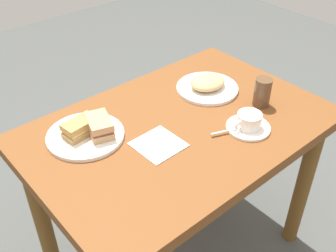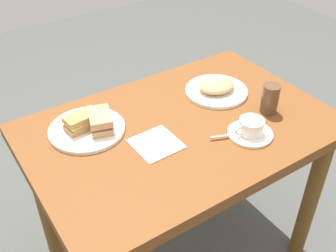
% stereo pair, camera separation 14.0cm
% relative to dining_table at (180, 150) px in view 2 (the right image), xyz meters
% --- Properties ---
extents(ground_plane, '(6.00, 6.00, 0.00)m').
position_rel_dining_table_xyz_m(ground_plane, '(0.00, 0.00, -0.63)').
color(ground_plane, '#4A4C49').
extents(dining_table, '(1.09, 0.73, 0.74)m').
position_rel_dining_table_xyz_m(dining_table, '(0.00, 0.00, 0.00)').
color(dining_table, brown).
rests_on(dining_table, ground_plane).
extents(sandwich_plate, '(0.27, 0.27, 0.01)m').
position_rel_dining_table_xyz_m(sandwich_plate, '(-0.30, 0.16, 0.12)').
color(sandwich_plate, white).
rests_on(sandwich_plate, dining_table).
extents(sandwich_front, '(0.13, 0.08, 0.05)m').
position_rel_dining_table_xyz_m(sandwich_front, '(-0.30, 0.17, 0.16)').
color(sandwich_front, '#B5874D').
rests_on(sandwich_front, sandwich_plate).
extents(sandwich_back, '(0.11, 0.13, 0.06)m').
position_rel_dining_table_xyz_m(sandwich_back, '(-0.25, 0.13, 0.16)').
color(sandwich_back, tan).
rests_on(sandwich_back, sandwich_plate).
extents(coffee_saucer, '(0.16, 0.16, 0.01)m').
position_rel_dining_table_xyz_m(coffee_saucer, '(0.17, -0.18, 0.12)').
color(coffee_saucer, white).
rests_on(coffee_saucer, dining_table).
extents(coffee_cup, '(0.11, 0.09, 0.05)m').
position_rel_dining_table_xyz_m(coffee_cup, '(0.17, -0.18, 0.15)').
color(coffee_cup, white).
rests_on(coffee_cup, coffee_saucer).
extents(spoon, '(0.10, 0.05, 0.01)m').
position_rel_dining_table_xyz_m(spoon, '(0.09, -0.15, 0.13)').
color(spoon, silver).
rests_on(spoon, coffee_saucer).
extents(side_plate, '(0.25, 0.25, 0.01)m').
position_rel_dining_table_xyz_m(side_plate, '(0.25, 0.10, 0.12)').
color(side_plate, white).
rests_on(side_plate, dining_table).
extents(side_food_pile, '(0.15, 0.13, 0.04)m').
position_rel_dining_table_xyz_m(side_food_pile, '(0.25, 0.10, 0.15)').
color(side_food_pile, tan).
rests_on(side_food_pile, side_plate).
extents(napkin, '(0.15, 0.15, 0.00)m').
position_rel_dining_table_xyz_m(napkin, '(-0.13, -0.04, 0.12)').
color(napkin, white).
rests_on(napkin, dining_table).
extents(drinking_glass, '(0.06, 0.06, 0.11)m').
position_rel_dining_table_xyz_m(drinking_glass, '(0.32, -0.11, 0.17)').
color(drinking_glass, brown).
rests_on(drinking_glass, dining_table).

